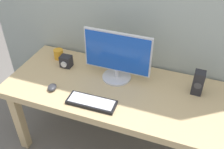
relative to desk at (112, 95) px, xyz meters
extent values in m
plane|color=slate|center=(0.00, 0.00, -0.64)|extent=(6.00, 6.00, 0.00)
cube|color=tan|center=(0.00, 0.00, 0.05)|extent=(1.70, 0.74, 0.06)
cube|color=tan|center=(-0.77, -0.29, -0.31)|extent=(0.07, 0.07, 0.66)
cube|color=tan|center=(-0.77, 0.29, -0.31)|extent=(0.07, 0.07, 0.66)
cube|color=tan|center=(0.77, 0.29, -0.31)|extent=(0.07, 0.07, 0.66)
cylinder|color=silver|center=(-0.01, 0.12, 0.09)|extent=(0.24, 0.24, 0.02)
cylinder|color=silver|center=(-0.01, 0.12, 0.13)|extent=(0.04, 0.04, 0.07)
cube|color=silver|center=(-0.01, 0.13, 0.33)|extent=(0.54, 0.02, 0.34)
cube|color=blue|center=(-0.01, 0.12, 0.33)|extent=(0.52, 0.01, 0.32)
cube|color=black|center=(-0.07, -0.24, 0.10)|extent=(0.37, 0.14, 0.03)
cube|color=silver|center=(-0.07, -0.24, 0.11)|extent=(0.34, 0.12, 0.00)
ellipsoid|color=#333338|center=(-0.43, -0.19, 0.10)|extent=(0.08, 0.10, 0.04)
cube|color=#232328|center=(0.63, 0.16, 0.18)|extent=(0.08, 0.08, 0.20)
cylinder|color=#3F3F44|center=(0.63, 0.12, 0.18)|extent=(0.05, 0.00, 0.05)
cube|color=#232328|center=(-0.47, 0.13, 0.14)|extent=(0.10, 0.08, 0.10)
cylinder|color=silver|center=(-0.47, 0.08, 0.13)|extent=(0.05, 0.01, 0.05)
cylinder|color=orange|center=(-0.60, 0.22, 0.13)|extent=(0.09, 0.09, 0.09)
camera|label=1|loc=(0.54, -1.46, 1.38)|focal=41.05mm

